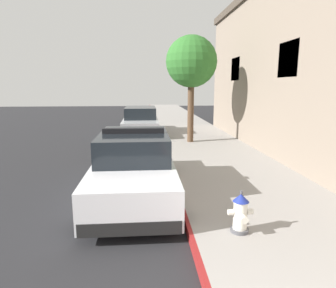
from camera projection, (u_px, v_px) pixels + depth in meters
ground_plane at (57, 161)px, 11.13m from camera, size 31.40×60.00×0.20m
sidewalk_pavement at (213, 153)px, 11.57m from camera, size 3.68×60.00×0.17m
curb_painted_edge at (165, 154)px, 11.42m from camera, size 0.08×60.00×0.17m
police_cruiser at (134, 166)px, 7.24m from camera, size 1.94×4.84×1.68m
parked_car_silver_ahead at (141, 122)px, 16.15m from camera, size 1.94×4.84×1.56m
fire_hydrant at (240, 213)px, 5.10m from camera, size 0.44×0.40×0.76m
street_tree at (191, 62)px, 12.91m from camera, size 2.25×2.25×4.70m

